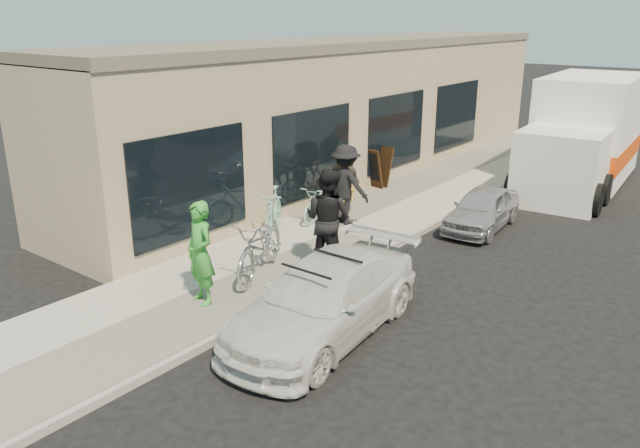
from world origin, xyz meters
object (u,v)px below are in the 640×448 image
Objects in this scene: man_standing at (328,219)px; cruiser_bike_a at (273,211)px; bystander_a at (345,185)px; bike_rack at (337,190)px; cruiser_bike_b at (320,202)px; sandwich_board at (376,167)px; cruiser_bike_c at (347,189)px; moving_truck at (583,138)px; bystander_b at (344,180)px; sedan_white at (324,299)px; sedan_silver at (482,209)px; woman_rider at (200,253)px; tandem_bike at (261,246)px.

cruiser_bike_a is at bearing -28.00° from man_standing.
man_standing is at bearing 118.08° from bystander_a.
cruiser_bike_b is (-0.05, -0.64, -0.17)m from bike_rack.
cruiser_bike_c is at bearing -64.47° from sandwich_board.
bystander_b is at bearing -122.68° from moving_truck.
sedan_white is 1.49× the size of sedan_silver.
man_standing reaches higher than sandwich_board.
sedan_white is 12.31m from moving_truck.
woman_rider reaches higher than bystander_b.
sedan_white is 2.37× the size of woman_rider.
sedan_white is (4.09, -7.74, -0.12)m from sandwich_board.
sedan_white is 6.52m from cruiser_bike_c.
cruiser_bike_b is at bearing -92.11° from bystander_b.
bike_rack is 0.60× the size of cruiser_bike_b.
cruiser_bike_a is at bearing 137.27° from sedan_white.
cruiser_bike_b is 0.98× the size of cruiser_bike_c.
bike_rack is at bearing 71.74° from cruiser_bike_b.
bike_rack is at bearing -62.63° from man_standing.
cruiser_bike_b is at bearing -68.57° from sandwich_board.
cruiser_bike_b is at bearing -150.67° from sedan_silver.
cruiser_bike_c is 0.40m from bystander_b.
tandem_bike is 1.16× the size of bystander_a.
bystander_b reaches higher than sedan_white.
bystander_a is at bearing -146.28° from sedan_silver.
cruiser_bike_c is (0.57, -2.25, -0.07)m from sandwich_board.
cruiser_bike_a reaches higher than cruiser_bike_b.
sedan_white is 2.69× the size of bystander_b.
man_standing is (2.67, -5.81, 0.43)m from sandwich_board.
cruiser_bike_c is 1.05× the size of bystander_b.
sedan_silver is (3.18, 1.55, -0.26)m from bike_rack.
woman_rider is at bearing -98.91° from cruiser_bike_c.
cruiser_bike_c is (-3.81, -6.79, -0.76)m from moving_truck.
man_standing is (-1.41, 1.93, 0.55)m from sedan_white.
sedan_white reaches higher than cruiser_bike_a.
cruiser_bike_c is 1.34m from bystander_a.
cruiser_bike_a is 0.91× the size of bystander_a.
sedan_white is 5.52m from cruiser_bike_b.
sandwich_board reaches higher than sedan_silver.
bystander_a is 1.02m from bystander_b.
tandem_bike is at bearing 45.53° from man_standing.
moving_truck reaches higher than cruiser_bike_b.
bystander_a is (-3.11, -7.84, -0.32)m from moving_truck.
man_standing is 1.26× the size of bystander_b.
woman_rider is 1.05× the size of cruiser_bike_a.
woman_rider is (-2.49, -12.90, -0.36)m from moving_truck.
cruiser_bike_a is (-2.23, 0.89, -0.49)m from man_standing.
man_standing reaches higher than bike_rack.
sandwich_board is 0.71× the size of bystander_b.
cruiser_bike_b is at bearing -94.89° from bike_rack.
moving_truck reaches higher than tandem_bike.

